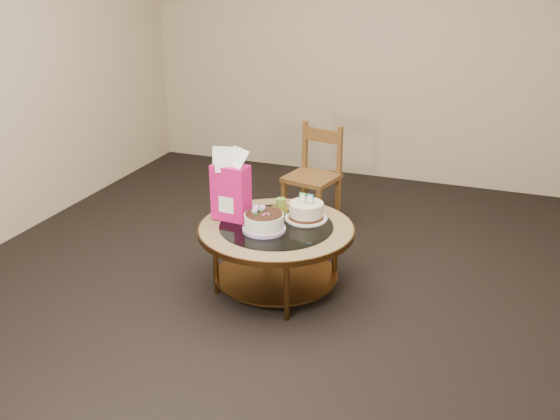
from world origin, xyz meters
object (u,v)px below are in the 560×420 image
at_px(dining_chair, 314,175).
at_px(gift_bag, 231,185).
at_px(cream_cake, 306,211).
at_px(decorated_cake, 264,223).
at_px(coffee_table, 276,237).

bearing_deg(dining_chair, gift_bag, -88.31).
height_order(cream_cake, gift_bag, gift_bag).
xyz_separation_m(cream_cake, dining_chair, (-0.25, 0.97, -0.10)).
bearing_deg(decorated_cake, cream_cake, 53.92).
xyz_separation_m(decorated_cake, cream_cake, (0.19, 0.27, 0.00)).
xyz_separation_m(gift_bag, dining_chair, (0.21, 1.14, -0.28)).
xyz_separation_m(decorated_cake, dining_chair, (-0.06, 1.24, -0.09)).
distance_m(decorated_cake, gift_bag, 0.34).
bearing_deg(cream_cake, coffee_table, -126.64).
height_order(coffee_table, decorated_cake, decorated_cake).
bearing_deg(coffee_table, dining_chair, 95.37).
relative_size(gift_bag, dining_chair, 0.58).
distance_m(decorated_cake, cream_cake, 0.33).
xyz_separation_m(coffee_table, dining_chair, (-0.11, 1.14, 0.04)).
bearing_deg(coffee_table, decorated_cake, -115.96).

